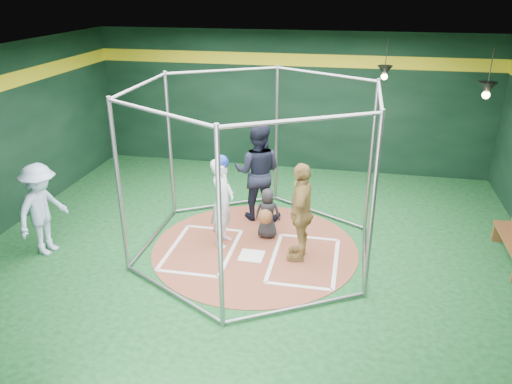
# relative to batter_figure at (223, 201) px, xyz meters

# --- Properties ---
(room_shell) EXTENTS (10.10, 9.10, 3.53)m
(room_shell) POSITION_rel_batter_figure_xyz_m (0.62, -0.06, 0.87)
(room_shell) COLOR #0D3D18
(room_shell) RESTS_ON ground
(clay_disc) EXTENTS (3.80, 3.80, 0.01)m
(clay_disc) POSITION_rel_batter_figure_xyz_m (0.62, -0.07, -0.88)
(clay_disc) COLOR brown
(clay_disc) RESTS_ON ground
(home_plate) EXTENTS (0.43, 0.43, 0.01)m
(home_plate) POSITION_rel_batter_figure_xyz_m (0.62, -0.37, -0.87)
(home_plate) COLOR white
(home_plate) RESTS_ON clay_disc
(batter_box_left) EXTENTS (1.17, 1.77, 0.01)m
(batter_box_left) POSITION_rel_batter_figure_xyz_m (-0.33, -0.32, -0.87)
(batter_box_left) COLOR white
(batter_box_left) RESTS_ON clay_disc
(batter_box_right) EXTENTS (1.17, 1.77, 0.01)m
(batter_box_right) POSITION_rel_batter_figure_xyz_m (1.57, -0.32, -0.87)
(batter_box_right) COLOR white
(batter_box_right) RESTS_ON clay_disc
(batting_cage) EXTENTS (4.05, 4.67, 3.00)m
(batting_cage) POSITION_rel_batter_figure_xyz_m (0.62, -0.07, 0.61)
(batting_cage) COLOR gray
(batting_cage) RESTS_ON ground
(pendant_lamp_near) EXTENTS (0.34, 0.34, 0.90)m
(pendant_lamp_near) POSITION_rel_batter_figure_xyz_m (2.82, 3.53, 1.86)
(pendant_lamp_near) COLOR black
(pendant_lamp_near) RESTS_ON room_shell
(pendant_lamp_far) EXTENTS (0.34, 0.34, 0.90)m
(pendant_lamp_far) POSITION_rel_batter_figure_xyz_m (4.62, 1.93, 1.86)
(pendant_lamp_far) COLOR black
(pendant_lamp_far) RESTS_ON room_shell
(batter_figure) EXTENTS (0.43, 0.63, 1.75)m
(batter_figure) POSITION_rel_batter_figure_xyz_m (0.00, 0.00, 0.00)
(batter_figure) COLOR silver
(batter_figure) RESTS_ON clay_disc
(visitor_leopard) EXTENTS (0.44, 1.05, 1.79)m
(visitor_leopard) POSITION_rel_batter_figure_xyz_m (1.47, -0.22, 0.02)
(visitor_leopard) COLOR tan
(visitor_leopard) RESTS_ON clay_disc
(catcher_figure) EXTENTS (0.51, 0.57, 0.99)m
(catcher_figure) POSITION_rel_batter_figure_xyz_m (0.76, 0.40, -0.37)
(catcher_figure) COLOR black
(catcher_figure) RESTS_ON clay_disc
(umpire) EXTENTS (1.00, 0.79, 2.02)m
(umpire) POSITION_rel_batter_figure_xyz_m (0.41, 1.24, 0.13)
(umpire) COLOR black
(umpire) RESTS_ON clay_disc
(bystander_blue) EXTENTS (0.81, 1.19, 1.70)m
(bystander_blue) POSITION_rel_batter_figure_xyz_m (-3.06, -0.93, -0.03)
(bystander_blue) COLOR #A4BDD9
(bystander_blue) RESTS_ON ground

